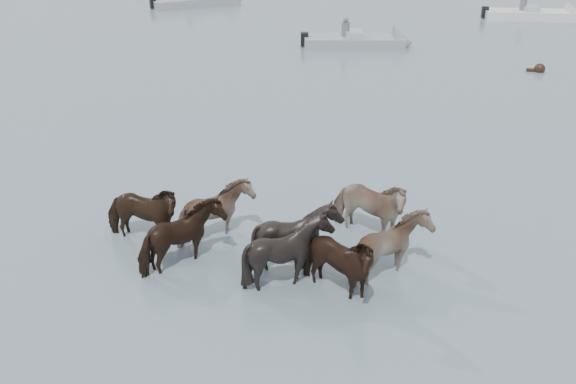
# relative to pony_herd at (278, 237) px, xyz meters

# --- Properties ---
(ground) EXTENTS (400.00, 400.00, 0.00)m
(ground) POSITION_rel_pony_herd_xyz_m (1.53, -1.03, -0.60)
(ground) COLOR slate
(ground) RESTS_ON ground
(pony_herd) EXTENTS (6.97, 3.80, 1.59)m
(pony_herd) POSITION_rel_pony_herd_xyz_m (0.00, 0.00, 0.00)
(pony_herd) COLOR black
(pony_herd) RESTS_ON ground
(swimming_pony) EXTENTS (0.72, 0.44, 0.44)m
(swimming_pony) POSITION_rel_pony_herd_xyz_m (6.51, 16.46, -0.50)
(swimming_pony) COLOR black
(swimming_pony) RESTS_ON ground
(motorboat_a) EXTENTS (5.45, 4.61, 1.92)m
(motorboat_a) POSITION_rel_pony_herd_xyz_m (-11.65, 27.63, -0.37)
(motorboat_a) COLOR gray
(motorboat_a) RESTS_ON ground
(motorboat_b) EXTENTS (5.23, 2.69, 1.92)m
(motorboat_b) POSITION_rel_pony_herd_xyz_m (-0.62, 19.10, -0.37)
(motorboat_b) COLOR gray
(motorboat_b) RESTS_ON ground
(motorboat_c) EXTENTS (5.53, 2.33, 1.92)m
(motorboat_c) POSITION_rel_pony_herd_xyz_m (7.81, 27.80, -0.37)
(motorboat_c) COLOR silver
(motorboat_c) RESTS_ON ground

